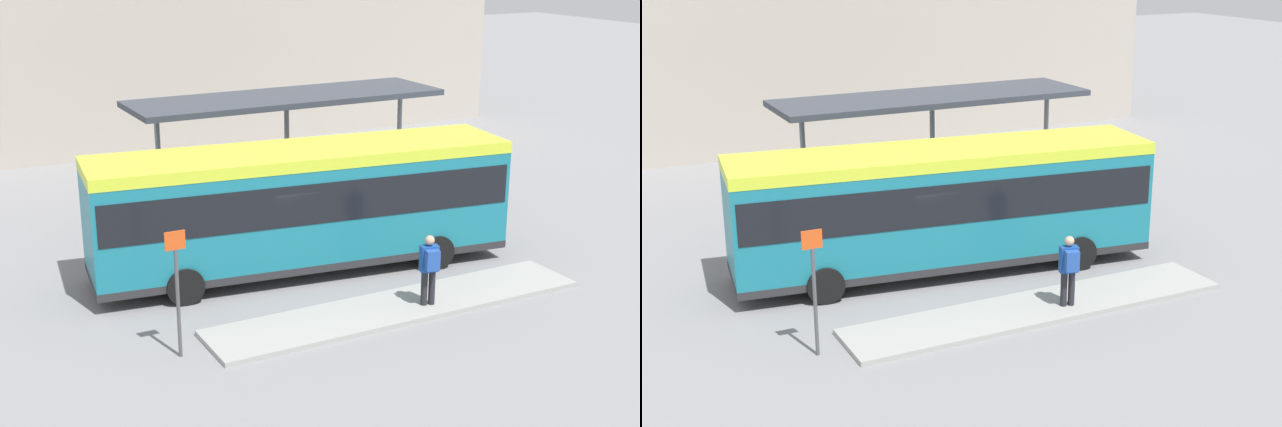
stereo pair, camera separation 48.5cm
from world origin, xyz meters
TOP-DOWN VIEW (x-y plane):
  - ground_plane at (0.00, 0.00)m, footprint 120.00×120.00m
  - curb_island at (0.86, -3.43)m, footprint 9.59×1.80m
  - city_bus at (0.01, -0.00)m, footprint 11.20×3.81m
  - pedestrian_waiting at (1.48, -3.77)m, footprint 0.47×0.51m
  - bicycle_blue at (8.03, 2.81)m, footprint 0.48×1.61m
  - bicycle_green at (8.04, 3.53)m, footprint 0.48×1.71m
  - station_shelter at (2.00, 5.01)m, footprint 9.92×2.91m
  - platform_sign at (-4.56, -3.36)m, footprint 0.44×0.08m

SIDE VIEW (x-z plane):
  - ground_plane at x=0.00m, z-range 0.00..0.00m
  - curb_island at x=0.86m, z-range 0.00..0.12m
  - bicycle_blue at x=8.03m, z-range 0.00..0.70m
  - bicycle_green at x=8.04m, z-range 0.00..0.74m
  - pedestrian_waiting at x=1.48m, z-range 0.25..1.98m
  - platform_sign at x=-4.56m, z-range 0.16..2.96m
  - city_bus at x=0.01m, z-range 0.27..3.58m
  - station_shelter at x=2.00m, z-range 1.69..5.45m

